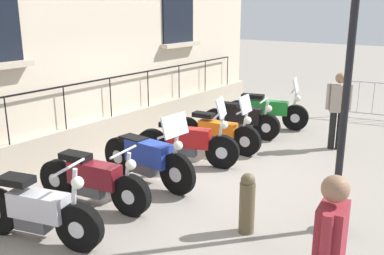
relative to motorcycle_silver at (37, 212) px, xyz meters
The scene contains 11 objects.
ground_plane 3.45m from the motorcycle_silver, 90.20° to the left, with size 60.00×60.00×0.00m, color gray.
motorcycle_silver is the anchor object (origin of this frame).
motorcycle_maroon 1.18m from the motorcycle_silver, 100.64° to the left, with size 2.07×0.64×1.00m.
motorcycle_blue 2.30m from the motorcycle_silver, 92.17° to the left, with size 2.12×0.69×1.36m.
motorcycle_red 3.51m from the motorcycle_silver, 91.86° to the left, with size 2.05×0.88×1.38m.
motorcycle_orange 4.56m from the motorcycle_silver, 91.26° to the left, with size 2.07×0.57×1.28m.
motorcycle_black 5.78m from the motorcycle_silver, 91.92° to the left, with size 1.92×0.67×0.95m.
motorcycle_green 6.88m from the motorcycle_silver, 90.49° to the left, with size 2.12×0.83×1.33m.
crowd_barrier 9.63m from the motorcycle_silver, 77.15° to the left, with size 1.98×0.39×1.05m.
bollard 2.80m from the motorcycle_silver, 40.53° to the left, with size 0.22×0.22×0.87m.
pedestrian_standing 6.49m from the motorcycle_silver, 72.43° to the left, with size 0.50×0.34×1.68m.
Camera 1 is at (4.66, -6.45, 3.03)m, focal length 40.45 mm.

